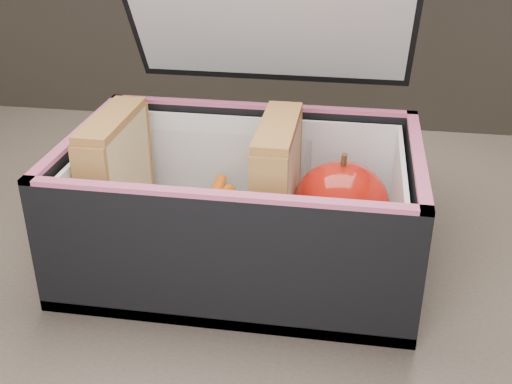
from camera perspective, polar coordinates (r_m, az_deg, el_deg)
kitchen_table at (r=0.59m, az=4.19°, el=-16.69°), size 1.20×0.80×0.75m
lunch_bag at (r=0.55m, az=-1.11°, el=-0.28°), size 0.29×0.29×0.27m
plastic_tub at (r=0.56m, az=-5.31°, el=-1.01°), size 0.19×0.14×0.08m
sandwich_left at (r=0.58m, az=-12.26°, el=1.35°), size 0.03×0.10×0.11m
sandwich_right at (r=0.54m, az=1.88°, el=0.45°), size 0.03×0.10×0.12m
carrot_sticks at (r=0.57m, az=-4.48°, el=-2.76°), size 0.04×0.13×0.03m
paper_napkin at (r=0.57m, az=7.52°, el=-4.91°), size 0.11×0.11×0.01m
red_apple at (r=0.55m, az=7.54°, el=-1.26°), size 0.10×0.10×0.09m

